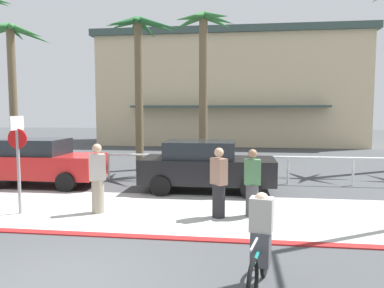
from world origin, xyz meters
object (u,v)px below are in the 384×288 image
Objects in this scene: palm_tree_2 at (12,59)px; pedestrian_1 at (219,185)px; palm_tree_3 at (140,50)px; car_red_1 at (38,162)px; pedestrian_2 at (252,186)px; car_black_2 at (206,166)px; stop_sign_bike_lane at (18,150)px; palm_tree_4 at (204,53)px; pedestrian_0 at (98,181)px; cyclist_teal_0 at (260,243)px.

pedestrian_1 is at bearing -34.68° from palm_tree_2.
pedestrian_1 is (3.94, -7.13, -4.57)m from palm_tree_3.
pedestrian_2 is at bearing -21.75° from car_red_1.
pedestrian_2 is (0.84, 0.22, -0.03)m from pedestrian_1.
pedestrian_1 is (0.60, -3.01, -0.04)m from car_black_2.
car_black_2 is 3.07m from pedestrian_1.
car_red_1 is 7.41m from pedestrian_1.
pedestrian_2 is (6.00, 0.55, -0.87)m from stop_sign_bike_lane.
palm_tree_2 is 1.52× the size of car_black_2.
palm_tree_3 is at bearing 124.66° from pedestrian_2.
palm_tree_4 is at bearing 59.63° from stop_sign_bike_lane.
stop_sign_bike_lane is at bearing -176.29° from pedestrian_1.
palm_tree_3 is at bearing 55.05° from car_red_1.
pedestrian_2 is (4.01, 0.21, -0.06)m from pedestrian_0.
palm_tree_3 reaches higher than palm_tree_2.
stop_sign_bike_lane is at bearing 151.42° from cyclist_teal_0.
pedestrian_1 is at bearing -78.75° from car_black_2.
pedestrian_0 reaches higher than car_black_2.
pedestrian_1 is at bearing -0.12° from pedestrian_0.
pedestrian_0 is (3.51, -3.21, -0.01)m from car_red_1.
palm_tree_2 reaches higher than cyclist_teal_0.
palm_tree_3 is 3.73× the size of pedestrian_0.
stop_sign_bike_lane reaches higher than car_red_1.
palm_tree_4 is (2.90, -0.43, -0.29)m from palm_tree_3.
palm_tree_3 is 2.95m from palm_tree_4.
car_black_2 is at bearing -83.18° from palm_tree_4.
pedestrian_1 is at bearing -61.05° from palm_tree_3.
cyclist_teal_0 is 3.70m from pedestrian_1.
stop_sign_bike_lane is at bearing -66.88° from car_red_1.
pedestrian_0 is (0.77, -7.12, -4.54)m from palm_tree_3.
pedestrian_1 is (3.17, -0.01, -0.03)m from pedestrian_0.
palm_tree_4 is at bearing 96.82° from car_black_2.
palm_tree_4 is 7.87m from car_red_1.
cyclist_teal_0 is at bearing -44.22° from palm_tree_2.
pedestrian_2 is at bearing -73.86° from palm_tree_4.
palm_tree_3 is (5.96, 0.27, 0.33)m from palm_tree_2.
palm_tree_2 is 3.73× the size of cyclist_teal_0.
palm_tree_4 is 8.21m from pedestrian_0.
palm_tree_2 is 0.98× the size of palm_tree_4.
palm_tree_2 is at bearing 123.43° from stop_sign_bike_lane.
palm_tree_3 is at bearing 129.09° from car_black_2.
car_red_1 is at bearing 113.12° from stop_sign_bike_lane.
palm_tree_4 is at bearing 106.14° from pedestrian_2.
palm_tree_3 is 3.85× the size of pedestrian_1.
pedestrian_0 is at bearing 179.88° from pedestrian_1.
cyclist_teal_0 is at bearing -79.66° from palm_tree_4.
pedestrian_0 is 1.06× the size of pedestrian_2.
palm_tree_4 reaches higher than stop_sign_bike_lane.
palm_tree_2 reaches higher than pedestrian_1.
palm_tree_4 is 3.95× the size of pedestrian_2.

